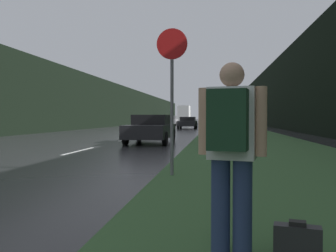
# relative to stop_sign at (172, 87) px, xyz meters

# --- Properties ---
(grass_verge) EXTENTS (6.00, 240.00, 0.02)m
(grass_verge) POSITION_rel_stop_sign_xyz_m (2.68, 32.32, -1.87)
(grass_verge) COLOR #33562D
(grass_verge) RESTS_ON ground_plane
(lane_stripe_c) EXTENTS (0.12, 3.00, 0.01)m
(lane_stripe_c) POSITION_rel_stop_sign_xyz_m (-4.13, 5.14, -1.88)
(lane_stripe_c) COLOR silver
(lane_stripe_c) RESTS_ON ground_plane
(lane_stripe_d) EXTENTS (0.12, 3.00, 0.01)m
(lane_stripe_d) POSITION_rel_stop_sign_xyz_m (-4.13, 12.14, -1.88)
(lane_stripe_d) COLOR silver
(lane_stripe_d) RESTS_ON ground_plane
(lane_stripe_e) EXTENTS (0.12, 3.00, 0.01)m
(lane_stripe_e) POSITION_rel_stop_sign_xyz_m (-4.13, 19.14, -1.88)
(lane_stripe_e) COLOR silver
(lane_stripe_e) RESTS_ON ground_plane
(treeline_far_side) EXTENTS (2.00, 140.00, 6.02)m
(treeline_far_side) POSITION_rel_stop_sign_xyz_m (-13.93, 42.32, 1.13)
(treeline_far_side) COLOR black
(treeline_far_side) RESTS_ON ground_plane
(treeline_near_side) EXTENTS (2.00, 140.00, 7.93)m
(treeline_near_side) POSITION_rel_stop_sign_xyz_m (8.68, 42.32, 2.08)
(treeline_near_side) COLOR black
(treeline_near_side) RESTS_ON ground_plane
(stop_sign) EXTENTS (0.65, 0.07, 3.13)m
(stop_sign) POSITION_rel_stop_sign_xyz_m (0.00, 0.00, 0.00)
(stop_sign) COLOR slate
(stop_sign) RESTS_ON ground_plane
(hitchhiker_with_backpack) EXTENTS (0.59, 0.47, 1.73)m
(hitchhiker_with_backpack) POSITION_rel_stop_sign_xyz_m (1.06, -4.35, -0.89)
(hitchhiker_with_backpack) COLOR navy
(hitchhiker_with_backpack) RESTS_ON ground_plane
(suitcase) EXTENTS (0.42, 0.23, 0.33)m
(suitcase) POSITION_rel_stop_sign_xyz_m (1.64, -4.25, -1.73)
(suitcase) COLOR #232326
(suitcase) RESTS_ON ground_plane
(car_passing_near) EXTENTS (2.00, 4.56, 1.37)m
(car_passing_near) POSITION_rel_stop_sign_xyz_m (-2.23, 9.58, -1.19)
(car_passing_near) COLOR black
(car_passing_near) RESTS_ON ground_plane
(car_passing_far) EXTENTS (2.02, 4.59, 1.32)m
(car_passing_far) POSITION_rel_stop_sign_xyz_m (-2.23, 32.06, -1.19)
(car_passing_far) COLOR black
(car_passing_far) RESTS_ON ground_plane
(car_oncoming) EXTENTS (2.05, 4.10, 1.51)m
(car_oncoming) POSITION_rel_stop_sign_xyz_m (-6.03, 46.83, -1.12)
(car_oncoming) COLOR #9E9EA3
(car_oncoming) RESTS_ON ground_plane
(delivery_truck) EXTENTS (2.59, 7.12, 3.80)m
(delivery_truck) POSITION_rel_stop_sign_xyz_m (-6.03, 70.60, 0.09)
(delivery_truck) COLOR gray
(delivery_truck) RESTS_ON ground_plane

